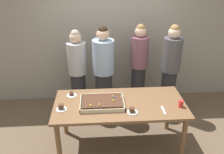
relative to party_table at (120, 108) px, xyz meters
name	(u,v)px	position (x,y,z in m)	size (l,w,h in m)	color
ground_plane	(119,145)	(0.00, 0.00, -0.70)	(12.00, 12.00, 0.00)	brown
interior_back_panel	(112,27)	(0.00, 1.60, 0.80)	(8.00, 0.12, 3.00)	#9E998E
party_table	(120,108)	(0.00, 0.00, 0.00)	(1.90, 0.90, 0.79)	brown
sheet_cake	(102,102)	(-0.26, -0.02, 0.13)	(0.62, 0.44, 0.10)	beige
plated_slice_near_left	(72,95)	(-0.71, 0.26, 0.11)	(0.15, 0.15, 0.06)	white
plated_slice_near_right	(132,111)	(0.14, -0.25, 0.11)	(0.15, 0.15, 0.07)	white
plated_slice_far_left	(61,108)	(-0.82, -0.11, 0.12)	(0.15, 0.15, 0.08)	white
drink_cup_nearest	(181,104)	(0.85, -0.16, 0.14)	(0.07, 0.07, 0.10)	red
cake_server_utensil	(164,110)	(0.58, -0.23, 0.09)	(0.03, 0.20, 0.01)	silver
person_serving_front	(139,67)	(0.46, 1.07, 0.18)	(0.32, 0.32, 1.68)	#28282D
person_green_shirt_behind	(78,72)	(-0.67, 1.03, 0.14)	(0.33, 0.33, 1.61)	#28282D
person_striped_tie_right	(104,72)	(-0.20, 0.91, 0.18)	(0.37, 0.37, 1.70)	#28282D
person_far_right_suit	(170,70)	(0.98, 0.85, 0.20)	(0.32, 0.32, 1.71)	#28282D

